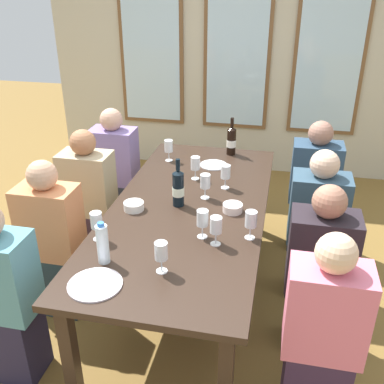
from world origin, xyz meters
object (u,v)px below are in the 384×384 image
wine_glass_3 (226,173)px  wine_glass_6 (195,164)px  tasting_bowl_0 (233,208)px  wine_glass_4 (161,252)px  wine_glass_1 (216,226)px  wine_glass_5 (251,220)px  wine_bottle_1 (178,188)px  seated_person_5 (318,275)px  seated_person_0 (90,202)px  white_plate_0 (213,165)px  wine_glass_8 (203,219)px  tasting_bowl_1 (134,206)px  white_plate_1 (95,284)px  wine_bottle_0 (231,141)px  seated_person_2 (3,299)px  seated_person_4 (53,243)px  seated_person_6 (116,173)px  wine_glass_7 (96,221)px  seated_person_3 (322,337)px  seated_person_1 (315,230)px  seated_person_7 (313,191)px  water_bottle (103,244)px  dining_table (189,215)px  wine_glass_0 (205,182)px

wine_glass_3 → wine_glass_6: (-0.24, 0.11, -0.00)m
tasting_bowl_0 → wine_glass_4: (-0.27, -0.71, 0.10)m
wine_glass_1 → wine_glass_5: same height
wine_glass_5 → wine_glass_4: bearing=-134.8°
wine_bottle_1 → seated_person_5: (0.91, -0.29, -0.34)m
seated_person_0 → white_plate_0: bearing=25.0°
wine_glass_5 → wine_glass_8: bearing=-170.1°
wine_glass_6 → wine_glass_8: (0.20, -0.78, 0.00)m
tasting_bowl_1 → seated_person_5: seated_person_5 is taller
white_plate_1 → wine_bottle_1: wine_bottle_1 is taller
wine_bottle_0 → wine_glass_6: size_ratio=1.81×
wine_glass_3 → seated_person_2: bearing=-131.2°
wine_glass_5 → seated_person_2: (-1.27, -0.56, -0.34)m
wine_glass_8 → wine_glass_6: bearing=104.7°
seated_person_4 → seated_person_6: same height
wine_bottle_0 → wine_glass_1: (0.10, -1.38, 0.00)m
white_plate_1 → wine_glass_6: size_ratio=1.56×
wine_glass_4 → wine_glass_7: (-0.44, 0.22, 0.00)m
tasting_bowl_1 → wine_glass_4: size_ratio=0.75×
seated_person_4 → wine_glass_3: bearing=30.9°
wine_glass_3 → seated_person_6: (-1.04, 0.52, -0.33)m
white_plate_0 → seated_person_3: seated_person_3 is taller
seated_person_1 → seated_person_7: (0.00, 0.61, 0.00)m
water_bottle → seated_person_6: seated_person_6 is taller
seated_person_0 → wine_glass_3: bearing=1.9°
wine_glass_5 → wine_glass_6: same height
seated_person_2 → seated_person_3: size_ratio=1.00×
seated_person_5 → seated_person_2: bearing=-161.1°
dining_table → seated_person_4: seated_person_4 is taller
wine_bottle_1 → seated_person_7: (0.91, 0.85, -0.34)m
seated_person_1 → seated_person_4: 1.77m
white_plate_1 → wine_bottle_0: size_ratio=0.86×
seated_person_0 → wine_glass_7: bearing=-61.8°
seated_person_1 → seated_person_7: same height
white_plate_0 → seated_person_3: 1.70m
tasting_bowl_1 → wine_glass_8: bearing=-25.0°
wine_glass_0 → seated_person_4: seated_person_4 is taller
wine_glass_1 → seated_person_3: size_ratio=0.16×
wine_glass_8 → wine_glass_5: bearing=9.9°
seated_person_2 → tasting_bowl_1: bearing=55.8°
dining_table → wine_bottle_0: (0.15, 0.97, 0.19)m
dining_table → seated_person_2: bearing=-134.2°
wine_glass_5 → seated_person_4: (-1.27, 0.00, -0.34)m
seated_person_3 → wine_glass_0: bearing=129.3°
seated_person_0 → seated_person_5: bearing=-18.8°
tasting_bowl_0 → tasting_bowl_1: size_ratio=0.97×
seated_person_1 → wine_glass_1: bearing=-132.6°
white_plate_0 → wine_glass_5: wine_glass_5 is taller
wine_glass_4 → wine_glass_5: same height
seated_person_3 → seated_person_5: same height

